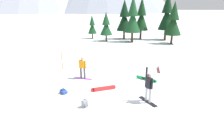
# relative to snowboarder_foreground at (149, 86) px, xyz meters

# --- Properties ---
(ground_plane) EXTENTS (800.00, 800.00, 0.00)m
(ground_plane) POSITION_rel_snowboarder_foreground_xyz_m (-2.70, 1.00, -0.99)
(ground_plane) COLOR white
(snowboarder_foreground) EXTENTS (1.04, 1.36, 2.07)m
(snowboarder_foreground) POSITION_rel_snowboarder_foreground_xyz_m (0.00, 0.00, 0.00)
(snowboarder_foreground) COLOR black
(snowboarder_foreground) RESTS_ON ground_plane
(snowboarder_midground) EXTENTS (1.54, 0.72, 1.74)m
(snowboarder_midground) POSITION_rel_snowboarder_foreground_xyz_m (-4.67, 3.39, -0.07)
(snowboarder_midground) COLOR #993FD8
(snowboarder_midground) RESTS_ON ground_plane
(loose_snowboard_near_right) EXTENTS (1.65, 0.79, 0.29)m
(loose_snowboard_near_right) POSITION_rel_snowboarder_foreground_xyz_m (-2.80, 1.33, -0.84)
(loose_snowboard_near_right) COLOR red
(loose_snowboard_near_right) RESTS_ON ground_plane
(loose_snowboard_near_left) EXTENTS (0.32, 1.74, 0.23)m
(loose_snowboard_near_left) POSITION_rel_snowboarder_foreground_xyz_m (1.59, 5.92, -0.87)
(loose_snowboard_near_left) COLOR red
(loose_snowboard_near_left) RESTS_ON ground_plane
(loose_snowboard_far_spare) EXTENTS (1.52, 1.07, 0.26)m
(loose_snowboard_far_spare) POSITION_rel_snowboarder_foreground_xyz_m (0.22, 3.39, -0.86)
(loose_snowboard_far_spare) COLOR #19B259
(loose_snowboard_far_spare) RESTS_ON ground_plane
(backpack_blue) EXTENTS (0.56, 0.53, 0.31)m
(backpack_blue) POSITION_rel_snowboarder_foreground_xyz_m (-5.31, 0.68, -0.85)
(backpack_blue) COLOR #2D4C9E
(backpack_blue) RESTS_ON ground_plane
(backpack_grey) EXTENTS (0.37, 0.38, 0.47)m
(backpack_grey) POSITION_rel_snowboarder_foreground_xyz_m (-3.56, -0.90, -0.77)
(backpack_grey) COLOR gray
(backpack_grey) RESTS_ON ground_plane
(trail_marker_pole) EXTENTS (0.06, 0.06, 1.84)m
(trail_marker_pole) POSITION_rel_snowboarder_foreground_xyz_m (-7.05, 5.57, -0.07)
(trail_marker_pole) COLOR orange
(trail_marker_pole) RESTS_ON ground_plane
(pine_tree_leaning) EXTENTS (2.65, 2.65, 6.59)m
(pine_tree_leaning) POSITION_rel_snowboarder_foreground_xyz_m (-1.85, 22.86, 2.60)
(pine_tree_leaning) COLOR #472D19
(pine_tree_leaning) RESTS_ON ground_plane
(pine_tree_broad) EXTENTS (2.56, 2.56, 7.00)m
(pine_tree_broad) POSITION_rel_snowboarder_foreground_xyz_m (-0.50, 19.99, 2.82)
(pine_tree_broad) COLOR #472D19
(pine_tree_broad) RESTS_ON ground_plane
(pine_tree_short) EXTENTS (2.69, 2.69, 7.73)m
(pine_tree_short) POSITION_rel_snowboarder_foreground_xyz_m (5.15, 22.50, 3.22)
(pine_tree_short) COLOR #472D19
(pine_tree_short) RESTS_ON ground_plane
(pine_tree_slender) EXTENTS (1.57, 1.57, 4.06)m
(pine_tree_slender) POSITION_rel_snowboarder_foreground_xyz_m (-7.44, 22.80, 1.22)
(pine_tree_slender) COLOR #472D19
(pine_tree_slender) RESTS_ON ground_plane
(pine_tree_young) EXTENTS (2.53, 2.53, 6.16)m
(pine_tree_young) POSITION_rel_snowboarder_foreground_xyz_m (5.45, 18.85, 2.37)
(pine_tree_young) COLOR #472D19
(pine_tree_young) RESTS_ON ground_plane
(pine_tree_tall) EXTENTS (2.04, 2.04, 4.61)m
(pine_tree_tall) POSITION_rel_snowboarder_foreground_xyz_m (-4.72, 20.48, 1.53)
(pine_tree_tall) COLOR #472D19
(pine_tree_tall) RESTS_ON ground_plane
(pine_tree_twin) EXTENTS (2.46, 2.46, 6.96)m
(pine_tree_twin) POSITION_rel_snowboarder_foreground_xyz_m (1.04, 22.97, 2.80)
(pine_tree_twin) COLOR #472D19
(pine_tree_twin) RESTS_ON ground_plane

